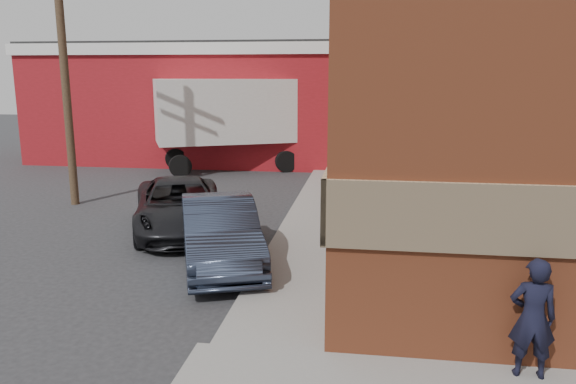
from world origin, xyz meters
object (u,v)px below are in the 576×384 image
at_px(man, 533,318).
at_px(sedan, 220,232).
at_px(warehouse, 210,101).
at_px(utility_pole, 63,57).
at_px(box_truck, 247,118).
at_px(suv_a, 180,206).

relative_size(man, sedan, 0.38).
bearing_deg(sedan, warehouse, 86.48).
height_order(utility_pole, box_truck, utility_pole).
height_order(warehouse, box_truck, warehouse).
xyz_separation_m(sedan, suv_a, (-1.81, 2.51, -0.05)).
xyz_separation_m(man, box_truck, (-7.67, 16.57, 1.31)).
bearing_deg(utility_pole, man, -37.92).
bearing_deg(suv_a, sedan, -74.94).
bearing_deg(suv_a, man, -63.05).
xyz_separation_m(warehouse, box_truck, (2.71, -3.68, -0.52)).
bearing_deg(man, suv_a, -39.70).
relative_size(utility_pole, box_truck, 1.08).
height_order(sedan, suv_a, sedan).
distance_m(suv_a, box_truck, 9.99).
relative_size(warehouse, sedan, 3.56).
distance_m(utility_pole, man, 15.51).
bearing_deg(suv_a, box_truck, 70.90).
distance_m(warehouse, sedan, 16.88).
bearing_deg(warehouse, utility_pole, -97.77).
bearing_deg(warehouse, man, -62.88).
height_order(warehouse, man, warehouse).
relative_size(warehouse, man, 9.46).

